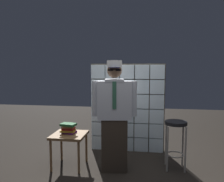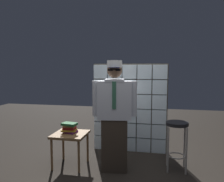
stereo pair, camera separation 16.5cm
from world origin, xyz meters
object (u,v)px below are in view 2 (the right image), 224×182
object	(u,v)px
standing_person	(115,114)
bar_stool	(177,134)
side_table	(70,138)
book_stack	(70,128)
coffee_mug	(65,128)

from	to	relation	value
standing_person	bar_stool	bearing A→B (deg)	5.88
bar_stool	side_table	distance (m)	1.68
book_stack	side_table	bearing A→B (deg)	-51.57
standing_person	book_stack	bearing A→B (deg)	168.11
standing_person	bar_stool	distance (m)	1.01
book_stack	coffee_mug	size ratio (longest dim) A/B	2.04
bar_stool	book_stack	xyz separation A→B (m)	(-1.68, -0.16, 0.06)
coffee_mug	bar_stool	bearing A→B (deg)	2.95
standing_person	book_stack	distance (m)	0.79
bar_stool	side_table	bearing A→B (deg)	-173.82
side_table	coffee_mug	distance (m)	0.19
standing_person	coffee_mug	world-z (taller)	standing_person
bar_stool	side_table	size ratio (longest dim) A/B	1.41
standing_person	coffee_mug	size ratio (longest dim) A/B	13.44
side_table	coffee_mug	size ratio (longest dim) A/B	4.27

